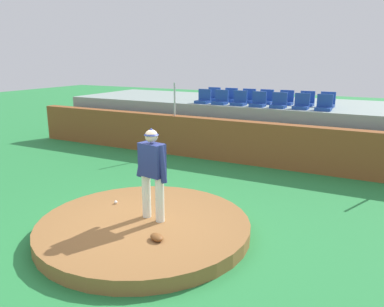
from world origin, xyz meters
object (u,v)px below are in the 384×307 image
stadium_chair_11 (286,100)px  stadium_chair_13 (327,102)px  stadium_chair_10 (266,99)px  pitcher (152,167)px  stadium_chair_2 (239,101)px  stadium_chair_1 (221,100)px  stadium_chair_6 (324,105)px  stadium_chair_4 (279,103)px  stadium_chair_5 (301,104)px  stadium_chair_3 (258,102)px  stadium_chair_7 (213,97)px  stadium_chair_0 (204,99)px  stadium_chair_8 (230,97)px  stadium_chair_12 (307,101)px  baseball (116,202)px  fielding_glove (157,237)px  stadium_chair_9 (248,98)px

stadium_chair_11 → stadium_chair_13: (1.39, -0.00, 0.00)m
stadium_chair_10 → stadium_chair_13: 2.10m
pitcher → stadium_chair_2: 6.82m
stadium_chair_1 → stadium_chair_6: bearing=-179.5°
stadium_chair_4 → stadium_chair_11: 0.95m
stadium_chair_1 → stadium_chair_10: bearing=-147.4°
stadium_chair_5 → stadium_chair_6: same height
pitcher → stadium_chair_3: bearing=101.5°
stadium_chair_2 → stadium_chair_4: 1.41m
stadium_chair_2 → stadium_chair_7: 1.64m
stadium_chair_0 → stadium_chair_1: bearing=179.6°
pitcher → stadium_chair_8: size_ratio=3.64×
stadium_chair_3 → stadium_chair_0: bearing=-0.2°
stadium_chair_7 → stadium_chair_12: bearing=-179.8°
stadium_chair_3 → stadium_chair_10: (-0.01, 0.89, 0.00)m
stadium_chair_1 → stadium_chair_13: (3.48, 0.94, 0.00)m
baseball → stadium_chair_13: stadium_chair_13 is taller
stadium_chair_10 → stadium_chair_11: (0.71, 0.06, 0.00)m
stadium_chair_1 → stadium_chair_8: (0.01, 0.90, 0.00)m
stadium_chair_2 → stadium_chair_10: 1.10m
stadium_chair_12 → stadium_chair_13: size_ratio=1.00×
stadium_chair_2 → stadium_chair_7: size_ratio=1.00×
baseball → stadium_chair_10: (1.03, 7.31, 1.57)m
fielding_glove → stadium_chair_7: (-2.76, 8.35, 1.56)m
baseball → stadium_chair_2: 6.66m
pitcher → stadium_chair_7: stadium_chair_7 is taller
stadium_chair_3 → stadium_chair_4: 0.71m
baseball → stadium_chair_4: size_ratio=0.15×
stadium_chair_3 → stadium_chair_10: size_ratio=1.00×
stadium_chair_3 → stadium_chair_8: same height
stadium_chair_4 → stadium_chair_13: (1.39, 0.95, 0.00)m
pitcher → stadium_chair_5: size_ratio=3.64×
stadium_chair_3 → stadium_chair_4: bearing=179.3°
stadium_chair_8 → stadium_chair_10: bearing=179.5°
stadium_chair_4 → stadium_chair_11: same height
fielding_glove → stadium_chair_10: stadium_chair_10 is taller
stadium_chair_0 → stadium_chair_11: same height
stadium_chair_12 → stadium_chair_3: bearing=33.1°
stadium_chair_11 → stadium_chair_6: bearing=147.5°
stadium_chair_0 → stadium_chair_2: (1.37, 0.03, 0.00)m
stadium_chair_2 → stadium_chair_4: same height
pitcher → stadium_chair_13: (1.97, 7.65, 0.56)m
stadium_chair_4 → stadium_chair_13: bearing=-145.6°
stadium_chair_4 → stadium_chair_1: bearing=-0.3°
baseball → stadium_chair_8: 7.50m
pitcher → stadium_chair_1: size_ratio=3.64×
stadium_chair_0 → stadium_chair_7: size_ratio=1.00×
stadium_chair_6 → stadium_chair_8: (-3.52, 0.87, 0.00)m
fielding_glove → stadium_chair_8: 8.73m
baseball → stadium_chair_9: size_ratio=0.15×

